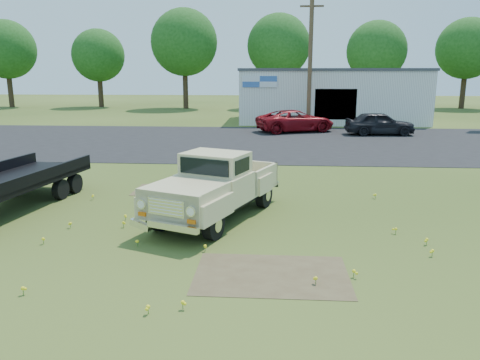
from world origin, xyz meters
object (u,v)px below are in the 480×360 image
vintage_pickup_truck (216,185)px  flatbed_trailer (1,180)px  red_pickup (295,121)px  dark_sedan (380,124)px

vintage_pickup_truck → flatbed_trailer: 6.19m
flatbed_trailer → vintage_pickup_truck: bearing=5.4°
red_pickup → dark_sedan: bearing=-125.9°
red_pickup → dark_sedan: (5.20, -1.24, 0.01)m
flatbed_trailer → dark_sedan: flatbed_trailer is taller
flatbed_trailer → dark_sedan: 22.63m
dark_sedan → flatbed_trailer: bearing=137.7°
flatbed_trailer → dark_sedan: size_ratio=1.54×
dark_sedan → red_pickup: bearing=73.8°
red_pickup → dark_sedan: dark_sedan is taller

